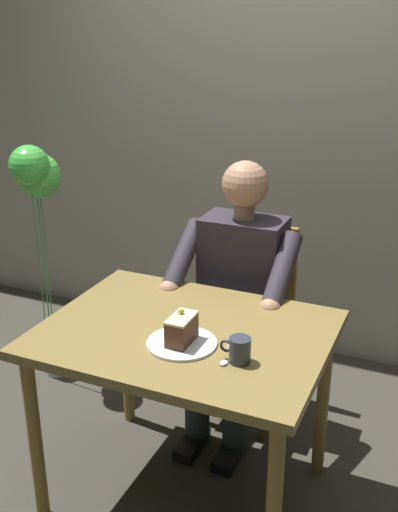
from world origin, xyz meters
The scene contains 10 objects.
ground_plane centered at (0.00, 0.00, 0.00)m, with size 14.00×14.00×0.00m, color #3B3830.
cafe_rear_panel centered at (0.00, -1.39, 1.50)m, with size 6.40×0.12×3.00m, color #A7A090.
dining_table centered at (0.00, 0.00, 0.65)m, with size 1.02×0.78×0.73m.
chair centered at (0.00, -0.71, 0.49)m, with size 0.42×0.42×0.89m.
seated_person centered at (0.00, -0.53, 0.64)m, with size 0.53×0.58×1.23m.
dessert_plate centered at (-0.04, 0.10, 0.74)m, with size 0.24×0.24×0.01m, color white.
cake_slice centered at (-0.04, 0.10, 0.79)m, with size 0.07×0.13×0.12m.
coffee_cup centered at (-0.25, 0.13, 0.78)m, with size 0.11×0.07×0.09m.
dessert_spoon centered at (-0.21, 0.13, 0.74)m, with size 0.06×0.14×0.01m.
balloon_display centered at (1.03, -0.53, 0.98)m, with size 0.22×0.28×1.24m.
Camera 1 is at (-0.83, 1.78, 1.78)m, focal length 43.01 mm.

